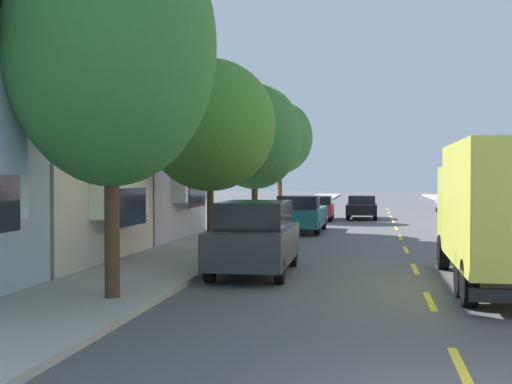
# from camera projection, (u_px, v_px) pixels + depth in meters

# --- Properties ---
(ground_plane) EXTENTS (160.00, 160.00, 0.00)m
(ground_plane) POSITION_uv_depth(u_px,v_px,m) (394.00, 224.00, 36.74)
(ground_plane) COLOR #4C4C4F
(sidewalk_left) EXTENTS (3.20, 120.00, 0.14)m
(sidewalk_left) POSITION_uv_depth(u_px,v_px,m) (259.00, 224.00, 35.97)
(sidewalk_left) COLOR #A39E93
(sidewalk_left) RESTS_ON ground_plane
(lane_centerline_dashes) EXTENTS (0.14, 47.20, 0.01)m
(lane_centerline_dashes) POSITION_uv_depth(u_px,v_px,m) (398.00, 232.00, 31.32)
(lane_centerline_dashes) COLOR yellow
(lane_centerline_dashes) RESTS_ON ground_plane
(townhouse_third_dove_grey) EXTENTS (12.42, 7.39, 11.11)m
(townhouse_third_dove_grey) POSITION_uv_depth(u_px,v_px,m) (49.00, 110.00, 28.19)
(townhouse_third_dove_grey) COLOR #A8A8AD
(townhouse_third_dove_grey) RESTS_ON ground_plane
(street_tree_nearest) EXTENTS (4.27, 4.27, 7.94)m
(street_tree_nearest) POSITION_uv_depth(u_px,v_px,m) (111.00, 46.00, 13.63)
(street_tree_nearest) COLOR #47331E
(street_tree_nearest) RESTS_ON sidewalk_left
(street_tree_second) EXTENTS (4.27, 4.27, 6.29)m
(street_tree_second) POSITION_uv_depth(u_px,v_px,m) (210.00, 125.00, 21.99)
(street_tree_second) COLOR #47331E
(street_tree_second) RESTS_ON sidewalk_left
(street_tree_third) EXTENTS (4.22, 4.22, 6.63)m
(street_tree_third) POSITION_uv_depth(u_px,v_px,m) (255.00, 136.00, 30.33)
(street_tree_third) COLOR #47331E
(street_tree_third) RESTS_ON sidewalk_left
(street_tree_farthest) EXTENTS (3.74, 3.74, 6.77)m
(street_tree_farthest) POSITION_uv_depth(u_px,v_px,m) (280.00, 138.00, 38.66)
(street_tree_farthest) COLOR #47331E
(street_tree_farthest) RESTS_ON sidewalk_left
(delivery_box_truck) EXTENTS (2.48, 7.66, 3.35)m
(delivery_box_truck) POSITION_uv_depth(u_px,v_px,m) (504.00, 207.00, 15.59)
(delivery_box_truck) COLOR #D8D84C
(delivery_box_truck) RESTS_ON ground_plane
(parked_sedan_red) EXTENTS (1.91, 4.54, 1.43)m
(parked_sedan_red) POSITION_uv_depth(u_px,v_px,m) (318.00, 207.00, 40.34)
(parked_sedan_red) COLOR #AD1E1E
(parked_sedan_red) RESTS_ON ground_plane
(parked_wagon_sky) EXTENTS (1.88, 4.72, 1.50)m
(parked_wagon_sky) POSITION_uv_depth(u_px,v_px,m) (452.00, 202.00, 47.12)
(parked_wagon_sky) COLOR #7A9EC6
(parked_wagon_sky) RESTS_ON ground_plane
(parked_pickup_teal) EXTENTS (2.05, 5.32, 1.73)m
(parked_pickup_teal) POSITION_uv_depth(u_px,v_px,m) (301.00, 215.00, 31.41)
(parked_pickup_teal) COLOR #195B60
(parked_pickup_teal) RESTS_ON ground_plane
(parked_suv_charcoal) EXTENTS (2.03, 4.83, 1.93)m
(parked_suv_charcoal) POSITION_uv_depth(u_px,v_px,m) (255.00, 237.00, 18.04)
(parked_suv_charcoal) COLOR #333338
(parked_suv_charcoal) RESTS_ON ground_plane
(parked_suv_burgundy) EXTENTS (2.01, 4.82, 1.93)m
(parked_suv_burgundy) POSITION_uv_depth(u_px,v_px,m) (500.00, 214.00, 29.06)
(parked_suv_burgundy) COLOR maroon
(parked_suv_burgundy) RESTS_ON ground_plane
(moving_black_sedan) EXTENTS (1.80, 4.50, 1.43)m
(moving_black_sedan) POSITION_uv_depth(u_px,v_px,m) (362.00, 207.00, 41.29)
(moving_black_sedan) COLOR black
(moving_black_sedan) RESTS_ON ground_plane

